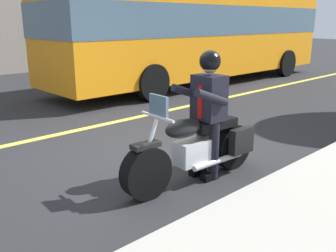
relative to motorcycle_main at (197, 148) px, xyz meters
name	(u,v)px	position (x,y,z in m)	size (l,w,h in m)	color
ground_plane	(159,151)	(-0.41, -1.22, -0.45)	(80.00, 80.00, 0.00)	#28282B
lane_center_stripe	(94,127)	(-0.41, -3.22, -0.45)	(60.00, 0.16, 0.01)	#E5DB4C
motorcycle_main	(197,148)	(0.00, 0.00, 0.00)	(2.22, 0.67, 1.26)	black
rider_main	(208,104)	(-0.19, 0.01, 0.58)	(0.64, 0.57, 1.74)	black
bus_far	(201,27)	(-6.15, -5.52, 1.42)	(11.05, 2.70, 3.30)	orange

